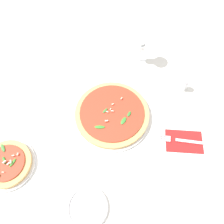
% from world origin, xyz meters
% --- Properties ---
extents(ground_plane, '(6.00, 6.00, 0.00)m').
position_xyz_m(ground_plane, '(0.00, 0.00, 0.00)').
color(ground_plane, white).
extents(pizza_arugula_main, '(0.34, 0.34, 0.05)m').
position_xyz_m(pizza_arugula_main, '(0.02, -0.00, 0.02)').
color(pizza_arugula_main, white).
rests_on(pizza_arugula_main, ground_plane).
extents(pizza_personal_side, '(0.21, 0.21, 0.05)m').
position_xyz_m(pizza_personal_side, '(0.39, 0.28, 0.02)').
color(pizza_personal_side, white).
rests_on(pizza_personal_side, ground_plane).
extents(wine_glass, '(0.08, 0.08, 0.17)m').
position_xyz_m(wine_glass, '(-0.07, -0.33, 0.12)').
color(wine_glass, white).
rests_on(wine_glass, ground_plane).
extents(napkin, '(0.16, 0.11, 0.01)m').
position_xyz_m(napkin, '(-0.29, 0.07, 0.00)').
color(napkin, '#B21E1E').
rests_on(napkin, ground_plane).
extents(fork, '(0.22, 0.02, 0.00)m').
position_xyz_m(fork, '(-0.29, 0.07, 0.01)').
color(fork, silver).
rests_on(fork, ground_plane).
extents(side_plate_white, '(0.15, 0.15, 0.02)m').
position_xyz_m(side_plate_white, '(0.05, 0.38, 0.01)').
color(side_plate_white, white).
rests_on(side_plate_white, ground_plane).
extents(shaker_pepper, '(0.03, 0.03, 0.07)m').
position_xyz_m(shaker_pepper, '(-0.28, -0.19, 0.03)').
color(shaker_pepper, silver).
rests_on(shaker_pepper, ground_plane).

